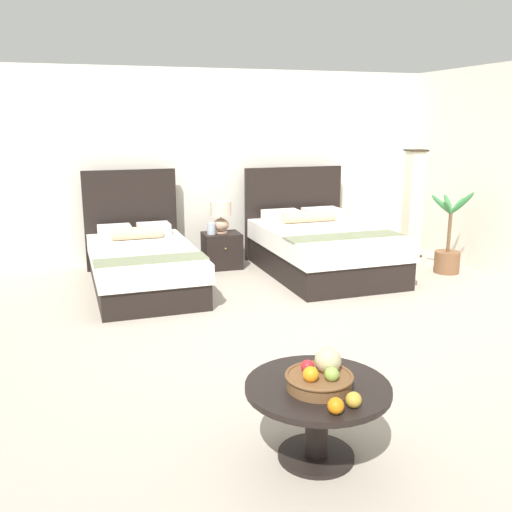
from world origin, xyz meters
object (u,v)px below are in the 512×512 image
(coffee_table, at_px, (317,404))
(loose_apple, at_px, (354,400))
(bed_near_window, at_px, (142,263))
(table_lamp, at_px, (221,214))
(potted_palm, at_px, (448,251))
(floor_lamp_corner, at_px, (413,204))
(nightstand, at_px, (222,250))
(fruit_bowl, at_px, (321,376))
(vase, at_px, (211,229))
(loose_orange, at_px, (336,406))
(bed_near_corner, at_px, (321,247))

(coffee_table, distance_m, loose_apple, 0.34)
(bed_near_window, bearing_deg, loose_apple, -80.94)
(table_lamp, distance_m, potted_palm, 2.90)
(table_lamp, height_order, floor_lamp_corner, floor_lamp_corner)
(nightstand, height_order, potted_palm, potted_palm)
(nightstand, xyz_separation_m, fruit_bowl, (-0.51, -4.37, 0.29))
(table_lamp, xyz_separation_m, floor_lamp_corner, (2.70, -0.18, 0.04))
(coffee_table, distance_m, potted_palm, 4.54)
(nightstand, distance_m, floor_lamp_corner, 2.75)
(floor_lamp_corner, bearing_deg, potted_palm, -92.64)
(vase, relative_size, loose_orange, 1.77)
(loose_orange, bearing_deg, floor_lamp_corner, 54.14)
(nightstand, bearing_deg, loose_orange, -96.76)
(potted_palm, bearing_deg, nightstand, 157.86)
(bed_near_corner, relative_size, fruit_bowl, 5.55)
(table_lamp, height_order, loose_apple, table_lamp)
(bed_near_window, xyz_separation_m, coffee_table, (0.57, -3.73, 0.05))
(bed_near_window, relative_size, table_lamp, 5.05)
(bed_near_window, xyz_separation_m, floor_lamp_corner, (3.77, 0.44, 0.46))
(fruit_bowl, distance_m, loose_orange, 0.29)
(bed_near_corner, distance_m, vase, 1.42)
(bed_near_window, xyz_separation_m, loose_orange, (0.53, -4.05, 0.21))
(loose_orange, bearing_deg, fruit_bowl, 81.89)
(bed_near_window, bearing_deg, floor_lamp_corner, 6.62)
(nightstand, bearing_deg, loose_apple, -95.41)
(table_lamp, xyz_separation_m, vase, (-0.14, -0.06, -0.17))
(bed_near_window, height_order, vase, bed_near_window)
(coffee_table, relative_size, potted_palm, 0.76)
(table_lamp, bearing_deg, potted_palm, -22.51)
(coffee_table, bearing_deg, loose_orange, -97.48)
(bed_near_corner, distance_m, loose_orange, 4.38)
(bed_near_corner, height_order, vase, bed_near_corner)
(loose_apple, bearing_deg, potted_palm, 48.89)
(vase, relative_size, fruit_bowl, 0.40)
(bed_near_window, xyz_separation_m, vase, (0.94, 0.56, 0.25))
(bed_near_corner, distance_m, coffee_table, 4.07)
(coffee_table, xyz_separation_m, floor_lamp_corner, (3.20, 4.17, 0.41))
(nightstand, bearing_deg, bed_near_corner, -28.34)
(bed_near_window, distance_m, fruit_bowl, 3.82)
(coffee_table, xyz_separation_m, potted_palm, (3.16, 3.25, -0.06))
(bed_near_corner, height_order, potted_palm, bed_near_corner)
(bed_near_corner, bearing_deg, coffee_table, -113.86)
(loose_apple, height_order, loose_orange, loose_orange)
(table_lamp, height_order, coffee_table, table_lamp)
(loose_apple, bearing_deg, vase, 86.31)
(table_lamp, relative_size, potted_palm, 0.39)
(bed_near_corner, relative_size, floor_lamp_corner, 1.40)
(nightstand, distance_m, vase, 0.34)
(floor_lamp_corner, bearing_deg, nightstand, 176.61)
(bed_near_corner, relative_size, vase, 13.86)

